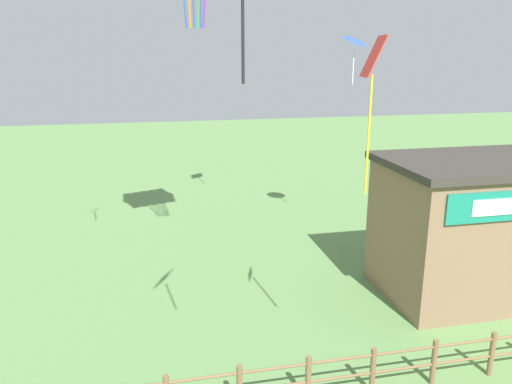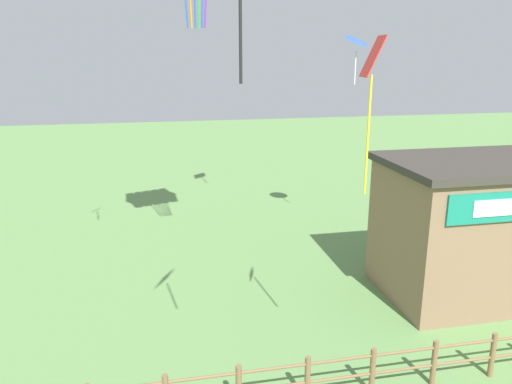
{
  "view_description": "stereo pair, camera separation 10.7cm",
  "coord_description": "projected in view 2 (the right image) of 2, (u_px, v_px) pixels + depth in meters",
  "views": [
    {
      "loc": [
        -2.54,
        -1.65,
        8.05
      ],
      "look_at": [
        0.0,
        9.99,
        4.72
      ],
      "focal_mm": 35.0,
      "sensor_mm": 36.0,
      "label": 1
    },
    {
      "loc": [
        -2.44,
        -1.67,
        8.05
      ],
      "look_at": [
        0.0,
        9.99,
        4.72
      ],
      "focal_mm": 35.0,
      "sensor_mm": 36.0,
      "label": 2
    }
  ],
  "objects": [
    {
      "name": "seaside_building",
      "position": [
        481.0,
        227.0,
        16.82
      ],
      "size": [
        6.61,
        4.31,
        4.72
      ],
      "color": "#84664C",
      "rests_on": "ground_plane"
    },
    {
      "name": "kite_red_diamond",
      "position": [
        371.0,
        86.0,
        9.98
      ],
      "size": [
        0.46,
        0.68,
        3.22
      ],
      "color": "red"
    },
    {
      "name": "wooden_fence",
      "position": [
        274.0,
        382.0,
        11.56
      ],
      "size": [
        14.92,
        0.14,
        1.23
      ],
      "color": "brown",
      "rests_on": "ground_plane"
    },
    {
      "name": "kite_blue_delta",
      "position": [
        357.0,
        41.0,
        19.66
      ],
      "size": [
        1.36,
        1.34,
        1.97
      ],
      "color": "blue"
    }
  ]
}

